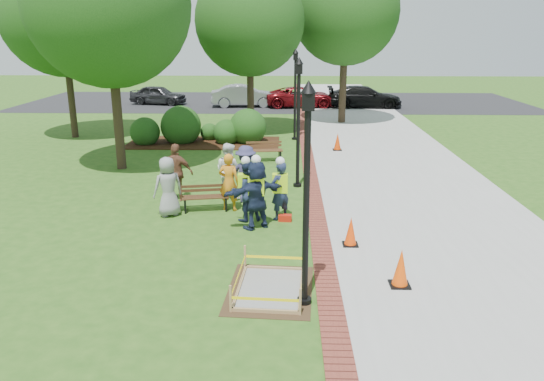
{
  "coord_description": "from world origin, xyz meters",
  "views": [
    {
      "loc": [
        0.89,
        -12.22,
        5.08
      ],
      "look_at": [
        0.5,
        1.2,
        1.0
      ],
      "focal_mm": 35.0,
      "sensor_mm": 36.0,
      "label": 1
    }
  ],
  "objects_px": {
    "wet_concrete_pad": "(270,279)",
    "bench_near": "(205,203)",
    "cone_front": "(401,269)",
    "hivis_worker_b": "(280,189)",
    "hivis_worker_c": "(246,189)",
    "lamp_near": "(307,180)",
    "hivis_worker_a": "(256,192)"
  },
  "relations": [
    {
      "from": "hivis_worker_a",
      "to": "wet_concrete_pad",
      "type": "bearing_deg",
      "value": -82.32
    },
    {
      "from": "bench_near",
      "to": "lamp_near",
      "type": "distance_m",
      "value": 6.48
    },
    {
      "from": "bench_near",
      "to": "hivis_worker_a",
      "type": "relative_size",
      "value": 0.71
    },
    {
      "from": "wet_concrete_pad",
      "to": "bench_near",
      "type": "height_order",
      "value": "bench_near"
    },
    {
      "from": "cone_front",
      "to": "hivis_worker_c",
      "type": "height_order",
      "value": "hivis_worker_c"
    },
    {
      "from": "lamp_near",
      "to": "hivis_worker_c",
      "type": "height_order",
      "value": "lamp_near"
    },
    {
      "from": "bench_near",
      "to": "lamp_near",
      "type": "bearing_deg",
      "value": -63.27
    },
    {
      "from": "hivis_worker_c",
      "to": "bench_near",
      "type": "bearing_deg",
      "value": 147.18
    },
    {
      "from": "bench_near",
      "to": "hivis_worker_c",
      "type": "bearing_deg",
      "value": -32.82
    },
    {
      "from": "hivis_worker_a",
      "to": "hivis_worker_c",
      "type": "height_order",
      "value": "hivis_worker_a"
    },
    {
      "from": "hivis_worker_a",
      "to": "hivis_worker_b",
      "type": "height_order",
      "value": "hivis_worker_a"
    },
    {
      "from": "hivis_worker_a",
      "to": "hivis_worker_c",
      "type": "distance_m",
      "value": 0.65
    },
    {
      "from": "wet_concrete_pad",
      "to": "bench_near",
      "type": "xyz_separation_m",
      "value": [
        -2.05,
        4.91,
        -0.0
      ]
    },
    {
      "from": "lamp_near",
      "to": "hivis_worker_a",
      "type": "distance_m",
      "value": 4.47
    },
    {
      "from": "wet_concrete_pad",
      "to": "hivis_worker_b",
      "type": "height_order",
      "value": "hivis_worker_b"
    },
    {
      "from": "hivis_worker_b",
      "to": "hivis_worker_c",
      "type": "distance_m",
      "value": 0.94
    },
    {
      "from": "wet_concrete_pad",
      "to": "cone_front",
      "type": "distance_m",
      "value": 2.68
    },
    {
      "from": "cone_front",
      "to": "hivis_worker_b",
      "type": "relative_size",
      "value": 0.46
    },
    {
      "from": "wet_concrete_pad",
      "to": "lamp_near",
      "type": "height_order",
      "value": "lamp_near"
    },
    {
      "from": "wet_concrete_pad",
      "to": "hivis_worker_b",
      "type": "relative_size",
      "value": 1.34
    },
    {
      "from": "lamp_near",
      "to": "hivis_worker_a",
      "type": "height_order",
      "value": "lamp_near"
    },
    {
      "from": "hivis_worker_b",
      "to": "wet_concrete_pad",
      "type": "bearing_deg",
      "value": -91.87
    },
    {
      "from": "hivis_worker_b",
      "to": "hivis_worker_c",
      "type": "relative_size",
      "value": 0.98
    },
    {
      "from": "cone_front",
      "to": "hivis_worker_a",
      "type": "relative_size",
      "value": 0.41
    },
    {
      "from": "hivis_worker_c",
      "to": "cone_front",
      "type": "bearing_deg",
      "value": -48.15
    },
    {
      "from": "lamp_near",
      "to": "hivis_worker_c",
      "type": "bearing_deg",
      "value": 107.7
    },
    {
      "from": "cone_front",
      "to": "hivis_worker_a",
      "type": "xyz_separation_m",
      "value": [
        -3.15,
        3.3,
        0.59
      ]
    },
    {
      "from": "cone_front",
      "to": "lamp_near",
      "type": "height_order",
      "value": "lamp_near"
    },
    {
      "from": "hivis_worker_c",
      "to": "hivis_worker_a",
      "type": "bearing_deg",
      "value": -60.82
    },
    {
      "from": "lamp_near",
      "to": "hivis_worker_a",
      "type": "bearing_deg",
      "value": 105.95
    },
    {
      "from": "wet_concrete_pad",
      "to": "cone_front",
      "type": "relative_size",
      "value": 2.93
    },
    {
      "from": "hivis_worker_c",
      "to": "wet_concrete_pad",
      "type": "bearing_deg",
      "value": -79.07
    }
  ]
}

